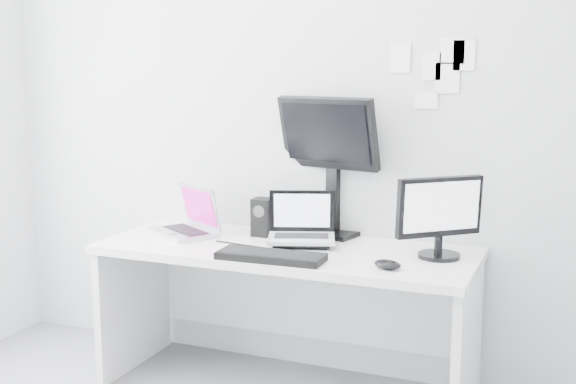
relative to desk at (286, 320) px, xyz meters
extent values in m
plane|color=#B4B7B9|center=(0.00, 0.35, 0.99)|extent=(3.60, 0.00, 3.60)
cube|color=white|center=(0.00, 0.00, 0.00)|extent=(1.80, 0.70, 0.73)
cube|color=#B3B4B9|center=(-0.58, 0.04, 0.50)|extent=(0.43, 0.40, 0.26)
cube|color=black|center=(-0.20, 0.17, 0.46)|extent=(0.13, 0.13, 0.19)
cube|color=silver|center=(0.06, 0.05, 0.50)|extent=(0.38, 0.34, 0.26)
cube|color=black|center=(0.11, 0.31, 0.73)|extent=(0.56, 0.31, 0.72)
cube|color=black|center=(0.72, 0.07, 0.56)|extent=(0.44, 0.42, 0.38)
cube|color=black|center=(0.03, -0.25, 0.38)|extent=(0.49, 0.19, 0.03)
ellipsoid|color=black|center=(0.55, -0.20, 0.39)|extent=(0.14, 0.11, 0.04)
cube|color=white|center=(0.45, 0.34, 1.26)|extent=(0.10, 0.00, 0.14)
cube|color=white|center=(0.60, 0.34, 1.22)|extent=(0.09, 0.00, 0.13)
cube|color=white|center=(0.75, 0.34, 1.26)|extent=(0.10, 0.00, 0.14)
cube|color=white|center=(0.58, 0.34, 1.05)|extent=(0.11, 0.00, 0.08)
cube|color=white|center=(0.68, 0.34, 1.16)|extent=(0.11, 0.00, 0.14)
cube|color=white|center=(0.69, 0.34, 1.29)|extent=(0.11, 0.00, 0.12)
camera|label=1|loc=(1.31, -3.19, 1.22)|focal=46.42mm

